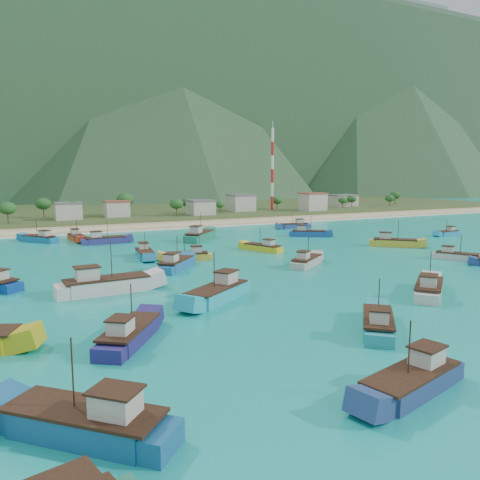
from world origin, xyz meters
name	(u,v)px	position (x,y,z in m)	size (l,w,h in m)	color
ground	(277,268)	(0.00, 0.00, 0.00)	(600.00, 600.00, 0.00)	#0C7F88
beach	(157,226)	(0.00, 79.00, 0.00)	(400.00, 18.00, 1.20)	beige
land	(119,213)	(0.00, 140.00, 0.00)	(400.00, 110.00, 2.40)	#385123
surf_line	(166,229)	(0.00, 69.50, 0.00)	(400.00, 2.50, 0.08)	white
mountains	(32,74)	(-18.31, 403.81, 106.83)	(1520.00, 440.00, 260.00)	slate
village	(181,206)	(17.36, 104.61, 4.74)	(214.42, 30.36, 7.32)	beige
vegetation	(125,207)	(-5.03, 103.18, 5.02)	(275.48, 25.54, 8.95)	#235623
radio_tower	(272,169)	(61.63, 108.00, 19.61)	(1.20, 1.20, 36.03)	red
boat_1	(429,290)	(9.50, -26.81, 0.83)	(11.00, 9.78, 6.74)	beige
boat_3	(308,234)	(31.13, 35.28, 0.72)	(10.40, 8.15, 6.13)	#1A4A97
boat_4	(87,425)	(-40.55, -43.27, 0.93)	(11.38, 11.17, 7.27)	#165385
boat_5	(145,254)	(-19.28, 22.15, 0.68)	(4.13, 10.31, 5.92)	teal
boat_7	(295,226)	(38.63, 53.78, 0.68)	(10.26, 4.09, 5.90)	navy
boat_10	(218,294)	(-18.97, -15.67, 0.95)	(12.33, 10.13, 7.36)	#1AA7B9
boat_11	(394,243)	(39.23, 10.45, 0.82)	(10.54, 10.11, 6.67)	gold
boat_12	(200,236)	(0.81, 41.81, 1.02)	(11.78, 12.34, 7.79)	#1B7552
boat_14	(77,238)	(-28.82, 55.39, 0.67)	(3.79, 10.15, 5.87)	#BE3A19
boat_15	(176,265)	(-17.28, 7.78, 0.79)	(9.63, 10.43, 6.49)	#195F99
boat_17	(263,248)	(7.12, 18.49, 0.65)	(6.40, 10.03, 5.72)	gold
boat_18	(378,325)	(-8.10, -35.50, 0.75)	(9.36, 10.10, 6.29)	teal
boat_19	(456,257)	(37.75, -8.57, 0.59)	(6.86, 9.27, 5.39)	beige
boat_20	(104,241)	(-23.26, 46.38, 0.77)	(10.86, 3.31, 6.40)	navy
boat_21	(129,336)	(-33.94, -26.79, 0.79)	(9.04, 10.91, 6.53)	navy
boat_22	(39,239)	(-37.81, 56.91, 0.73)	(9.01, 10.06, 6.18)	#136698
boat_23	(307,262)	(6.34, -0.31, 0.72)	(10.11, 8.62, 6.11)	#A49E94
boat_24	(188,257)	(-11.93, 15.84, 0.63)	(9.92, 5.69, 5.63)	gold
boat_25	(413,383)	(-15.94, -48.01, 0.80)	(11.61, 5.94, 6.58)	navy
boat_29	(448,233)	(68.35, 19.19, 0.53)	(8.85, 3.55, 5.09)	#1C87B9
boat_32	(105,286)	(-32.31, -4.38, 1.08)	(13.89, 4.86, 8.08)	beige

